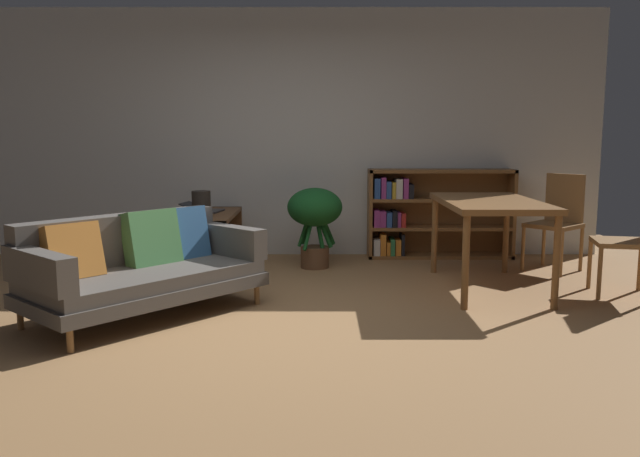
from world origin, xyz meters
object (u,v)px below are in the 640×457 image
object	(u,v)px
dining_chair_near	(558,217)
dining_chair_far	(634,235)
bookshelf	(428,213)
desk_speaker	(202,204)
media_console	(213,242)
open_laptop	(204,209)
potted_floor_plant	(315,214)
dining_table	(490,209)
fabric_couch	(139,264)

from	to	relation	value
dining_chair_near	dining_chair_far	world-z (taller)	dining_chair_near
bookshelf	dining_chair_far	bearing A→B (deg)	-50.82
desk_speaker	dining_chair_near	size ratio (longest dim) A/B	0.26
media_console	open_laptop	bearing A→B (deg)	126.22
open_laptop	desk_speaker	xyz separation A→B (m)	(0.05, -0.39, 0.10)
potted_floor_plant	bookshelf	xyz separation A→B (m)	(1.24, 0.59, -0.06)
dining_table	bookshelf	bearing A→B (deg)	100.46
potted_floor_plant	bookshelf	size ratio (longest dim) A/B	0.51
dining_chair_far	desk_speaker	bearing A→B (deg)	167.33
dining_table	potted_floor_plant	bearing A→B (deg)	148.97
fabric_couch	desk_speaker	xyz separation A→B (m)	(0.22, 1.39, 0.31)
fabric_couch	bookshelf	world-z (taller)	bookshelf
potted_floor_plant	dining_chair_far	size ratio (longest dim) A/B	0.87
fabric_couch	dining_table	xyz separation A→B (m)	(2.83, 0.78, 0.33)
fabric_couch	dining_chair_near	distance (m)	4.06
desk_speaker	media_console	bearing A→B (deg)	77.31
media_console	desk_speaker	bearing A→B (deg)	-102.69
fabric_couch	dining_chair_near	xyz separation A→B (m)	(3.73, 1.60, 0.15)
media_console	desk_speaker	distance (m)	0.48
dining_table	dining_chair_near	size ratio (longest dim) A/B	1.52
media_console	dining_table	bearing A→B (deg)	-18.50
desk_speaker	bookshelf	distance (m)	2.51
open_laptop	dining_chair_far	world-z (taller)	dining_chair_far
fabric_couch	potted_floor_plant	distance (m)	2.15
media_console	dining_chair_far	xyz separation A→B (m)	(3.70, -1.09, 0.24)
media_console	potted_floor_plant	distance (m)	1.07
dining_table	dining_chair_near	world-z (taller)	dining_chair_near
potted_floor_plant	dining_chair_far	bearing A→B (deg)	-23.39
fabric_couch	media_console	size ratio (longest dim) A/B	1.53
dining_chair_near	desk_speaker	bearing A→B (deg)	-176.61
dining_table	desk_speaker	bearing A→B (deg)	166.93
potted_floor_plant	desk_speaker	bearing A→B (deg)	-164.13
dining_table	fabric_couch	bearing A→B (deg)	-164.56
media_console	dining_chair_far	world-z (taller)	dining_chair_far
open_laptop	potted_floor_plant	world-z (taller)	potted_floor_plant
dining_chair_near	media_console	bearing A→B (deg)	179.32
open_laptop	desk_speaker	world-z (taller)	desk_speaker
dining_chair_near	dining_table	bearing A→B (deg)	-137.84
fabric_couch	desk_speaker	world-z (taller)	desk_speaker
bookshelf	fabric_couch	bearing A→B (deg)	-138.12
fabric_couch	open_laptop	distance (m)	1.80
dining_chair_far	dining_chair_near	bearing A→B (deg)	103.13
desk_speaker	fabric_couch	bearing A→B (deg)	-99.10
fabric_couch	media_console	xyz separation A→B (m)	(0.28, 1.64, -0.10)
open_laptop	potted_floor_plant	distance (m)	1.14
fabric_couch	dining_chair_far	distance (m)	4.02
open_laptop	dining_chair_far	distance (m)	4.00
desk_speaker	dining_chair_far	size ratio (longest dim) A/B	0.26
desk_speaker	dining_chair_near	world-z (taller)	dining_chair_near
media_console	dining_table	xyz separation A→B (m)	(2.55, -0.85, 0.43)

